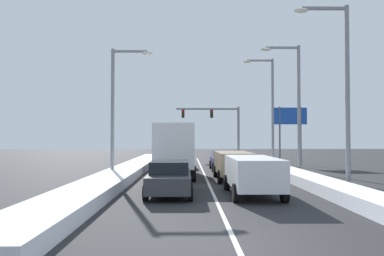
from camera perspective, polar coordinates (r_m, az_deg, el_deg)
name	(u,v)px	position (r m, az deg, el deg)	size (l,w,h in m)	color
ground_plane	(206,179)	(22.97, 2.23, -7.83)	(120.00, 120.00, 0.00)	#28282B
lane_stripe_between_right_lane_and_center_lane	(204,173)	(26.47, 1.84, -6.98)	(0.14, 38.77, 0.01)	silver
snow_bank_right_shoulder	(278,169)	(27.20, 13.13, -6.23)	(1.57, 38.77, 0.54)	white
snow_bank_left_shoulder	(129,170)	(26.75, -9.65, -6.35)	(2.11, 38.77, 0.52)	white
suv_white_right_lane_nearest	(253,172)	(16.53, 9.32, -6.75)	(2.16, 4.90, 1.67)	silver
suv_tan_right_lane_second	(233,163)	(22.36, 6.40, -5.38)	(2.16, 4.90, 1.67)	#937F60
sedan_navy_right_lane_third	(223,160)	(29.05, 4.86, -4.99)	(2.00, 4.50, 1.51)	navy
sedan_charcoal_center_lane_nearest	(170,178)	(16.50, -3.43, -7.66)	(2.00, 4.50, 1.51)	#38383D
box_truck_center_lane_second	(175,148)	(23.79, -2.59, -3.02)	(2.53, 7.20, 3.36)	black
sedan_maroon_center_lane_third	(180,158)	(31.74, -1.87, -4.69)	(2.00, 4.50, 1.51)	maroon
traffic_light_gantry	(219,121)	(44.14, 4.16, 1.06)	(7.54, 0.47, 6.20)	slate
street_lamp_right_near	(340,81)	(19.16, 21.86, 6.80)	(2.66, 0.36, 8.89)	gray
street_lamp_right_mid	(294,98)	(25.70, 15.39, 4.45)	(2.66, 0.36, 8.71)	gray
street_lamp_right_far	(269,103)	(32.51, 11.75, 3.76)	(2.66, 0.36, 9.33)	gray
street_lamp_left_mid	(118,100)	(24.17, -11.28, 4.19)	(2.66, 0.36, 8.22)	gray
roadside_sign_right	(290,122)	(36.46, 14.87, 0.89)	(3.20, 0.16, 5.50)	#59595B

